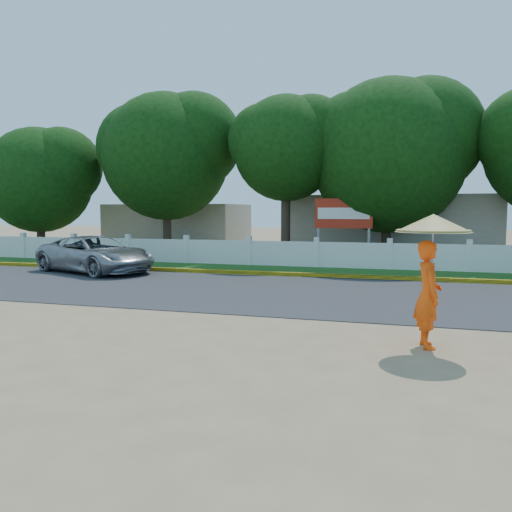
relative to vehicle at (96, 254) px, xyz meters
The scene contains 11 objects.
ground 10.73m from the vehicle, 41.50° to the right, with size 120.00×120.00×0.00m, color #9E8460.
road 8.46m from the vehicle, 17.92° to the right, with size 60.00×7.00×0.02m, color #38383A.
grass_verge 8.48m from the vehicle, 18.33° to the left, with size 60.00×3.50×0.03m, color #2D601E.
curb 8.10m from the vehicle, ahead, with size 40.00×0.18×0.16m, color yellow.
fence 9.01m from the vehicle, 27.12° to the left, with size 40.00×0.10×1.10m, color silver.
building_near 15.53m from the vehicle, 44.71° to the left, with size 10.00×6.00×3.20m, color #B7AD99.
building_far 12.09m from the vehicle, 99.45° to the left, with size 8.00×5.00×2.80m, color #B7AD99.
vehicle is the anchor object (origin of this frame).
monk_with_parasol 14.23m from the vehicle, 32.73° to the right, with size 1.30×1.30×2.36m.
billboard 10.50m from the vehicle, 30.01° to the left, with size 2.50×0.13×2.95m.
tree_row 12.31m from the vehicle, 38.16° to the left, with size 35.79×8.19×9.31m.
Camera 1 is at (3.43, -9.76, 2.42)m, focal length 35.00 mm.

